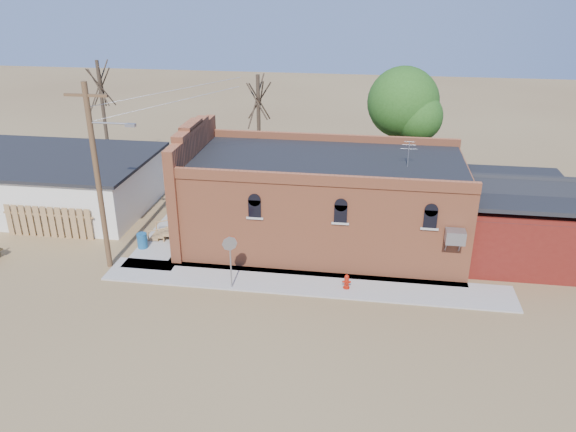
# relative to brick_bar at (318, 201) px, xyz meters

# --- Properties ---
(ground) EXTENTS (120.00, 120.00, 0.00)m
(ground) POSITION_rel_brick_bar_xyz_m (-1.64, -5.49, -2.34)
(ground) COLOR brown
(ground) RESTS_ON ground
(sidewalk_south) EXTENTS (19.00, 2.20, 0.08)m
(sidewalk_south) POSITION_rel_brick_bar_xyz_m (-0.14, -4.59, -2.30)
(sidewalk_south) COLOR #9E9991
(sidewalk_south) RESTS_ON ground
(sidewalk_west) EXTENTS (2.60, 10.00, 0.08)m
(sidewalk_west) POSITION_rel_brick_bar_xyz_m (-7.94, 0.51, -2.30)
(sidewalk_west) COLOR #9E9991
(sidewalk_west) RESTS_ON ground
(brick_bar) EXTENTS (16.40, 7.97, 6.30)m
(brick_bar) POSITION_rel_brick_bar_xyz_m (0.00, 0.00, 0.00)
(brick_bar) COLOR #C7653C
(brick_bar) RESTS_ON ground
(red_shed) EXTENTS (5.40, 6.40, 4.30)m
(red_shed) POSITION_rel_brick_bar_xyz_m (9.86, 0.01, -0.07)
(red_shed) COLOR #5A140F
(red_shed) RESTS_ON ground
(wood_fence) EXTENTS (5.20, 0.10, 1.80)m
(wood_fence) POSITION_rel_brick_bar_xyz_m (-14.44, -1.69, -1.44)
(wood_fence) COLOR olive
(wood_fence) RESTS_ON ground
(utility_pole) EXTENTS (3.12, 0.26, 9.00)m
(utility_pole) POSITION_rel_brick_bar_xyz_m (-9.79, -4.29, 2.43)
(utility_pole) COLOR brown
(utility_pole) RESTS_ON ground
(tree_bare_near) EXTENTS (2.80, 2.80, 7.65)m
(tree_bare_near) POSITION_rel_brick_bar_xyz_m (-4.64, 7.51, 3.62)
(tree_bare_near) COLOR #403124
(tree_bare_near) RESTS_ON ground
(tree_bare_far) EXTENTS (2.80, 2.80, 8.16)m
(tree_bare_far) POSITION_rel_brick_bar_xyz_m (-15.64, 8.51, 4.02)
(tree_bare_far) COLOR #403124
(tree_bare_far) RESTS_ON ground
(tree_leafy) EXTENTS (4.40, 4.40, 8.15)m
(tree_leafy) POSITION_rel_brick_bar_xyz_m (4.36, 8.01, 3.59)
(tree_leafy) COLOR #403124
(tree_leafy) RESTS_ON ground
(fire_hydrant) EXTENTS (0.41, 0.40, 0.69)m
(fire_hydrant) POSITION_rel_brick_bar_xyz_m (1.81, -4.82, -1.92)
(fire_hydrant) COLOR #A41809
(fire_hydrant) RESTS_ON sidewalk_south
(stop_sign) EXTENTS (0.63, 0.39, 2.57)m
(stop_sign) POSITION_rel_brick_bar_xyz_m (-3.38, -5.49, -0.29)
(stop_sign) COLOR gray
(stop_sign) RESTS_ON sidewalk_south
(trash_barrel) EXTENTS (0.58, 0.58, 0.80)m
(trash_barrel) POSITION_rel_brick_bar_xyz_m (-8.94, -2.29, -1.86)
(trash_barrel) COLOR #19517F
(trash_barrel) RESTS_ON sidewalk_west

